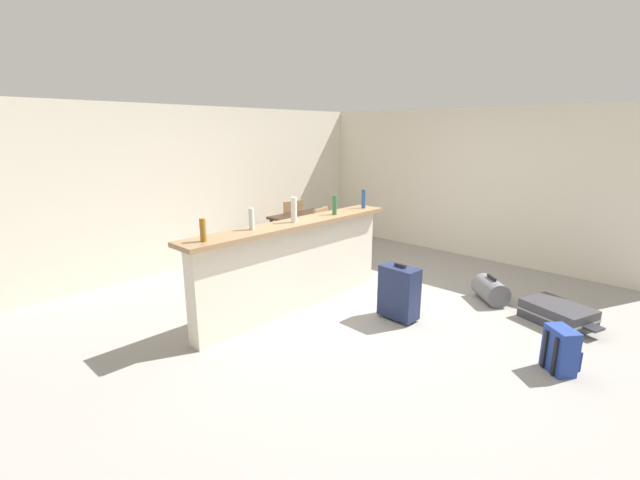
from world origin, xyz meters
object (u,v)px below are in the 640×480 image
Objects in this scene: dining_chair_far_side at (290,223)px; suitcase_flat_charcoal at (558,314)px; bottle_clear at (251,219)px; dining_chair_near_partition at (326,234)px; bottle_white at (294,210)px; backpack_blue at (561,351)px; bottle_blue at (364,199)px; bottle_amber at (203,230)px; suitcase_upright_navy at (399,292)px; bottle_green at (335,205)px; duffel_bag_grey at (490,290)px; dining_table at (307,221)px.

suitcase_flat_charcoal is (0.05, -4.42, -0.41)m from dining_chair_far_side.
dining_chair_near_partition is (2.14, 0.87, -0.69)m from bottle_clear.
bottle_white is 0.70× the size of backpack_blue.
suitcase_flat_charcoal is (0.48, -2.44, -1.11)m from bottle_blue.
dining_chair_far_side is at bearing 90.59° from suitcase_flat_charcoal.
bottle_white is at bearing 1.13° from bottle_amber.
dining_chair_near_partition and dining_chair_far_side have the same top height.
backpack_blue is at bearing -103.27° from dining_chair_near_partition.
dining_chair_far_side is 1.39× the size of suitcase_upright_navy.
bottle_white is at bearing 177.46° from bottle_green.
duffel_bag_grey is (0.32, -2.56, -0.36)m from dining_chair_near_partition.
dining_chair_near_partition is at bearing 74.53° from bottle_blue.
bottle_clear is 2.41m from dining_chair_near_partition.
bottle_white is at bearing 179.67° from bottle_blue.
bottle_clear is at bearing 145.55° from duffel_bag_grey.
dining_chair_near_partition is 1.67× the size of duffel_bag_grey.
suitcase_upright_navy is at bearing 130.08° from suitcase_flat_charcoal.
suitcase_upright_navy reaches higher than backpack_blue.
bottle_amber is 2.29m from suitcase_upright_navy.
bottle_clear is at bearing -140.32° from dining_chair_far_side.
bottle_blue is 3.00m from backpack_blue.
bottle_amber is 0.24× the size of dining_chair_far_side.
suitcase_flat_charcoal is at bearing -89.41° from dining_chair_far_side.
duffel_bag_grey is (1.20, -1.60, -1.06)m from bottle_green.
duffel_bag_grey is at bearing -70.38° from bottle_blue.
bottle_green is 1.37m from suitcase_upright_navy.
bottle_green reaches higher than dining_table.
bottle_clear is 0.80× the size of bottle_white.
bottle_blue is 0.47× the size of duffel_bag_grey.
backpack_blue is (-0.87, -3.69, -0.31)m from dining_chair_near_partition.
dining_table is 2.62× the size of backpack_blue.
bottle_white is 0.44× the size of suitcase_upright_navy.
bottle_amber is 0.26× the size of suitcase_flat_charcoal.
suitcase_upright_navy reaches higher than duffel_bag_grey.
backpack_blue is (0.06, -1.69, -0.13)m from suitcase_upright_navy.
bottle_blue is (2.52, 0.02, 0.02)m from bottle_amber.
suitcase_flat_charcoal is at bearing -96.95° from duffel_bag_grey.
bottle_green reaches higher than suitcase_upright_navy.
bottle_green is 0.27× the size of dining_chair_far_side.
suitcase_upright_navy is at bearing -59.91° from bottle_white.
bottle_clear is 0.90× the size of bottle_blue.
dining_chair_near_partition is 2.61m from duffel_bag_grey.
suitcase_upright_navy is (-0.05, -1.05, -0.88)m from bottle_green.
bottle_white is at bearing -5.08° from bottle_clear.
bottle_clear is 0.56× the size of backpack_blue.
duffel_bag_grey is at bearing -23.94° from suitcase_upright_navy.
bottle_white is (0.58, -0.05, 0.03)m from bottle_clear.
dining_chair_far_side is at bearing 80.19° from dining_table.
duffel_bag_grey is at bearing -82.82° from dining_chair_near_partition.
bottle_green is at bearing 90.22° from backpack_blue.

